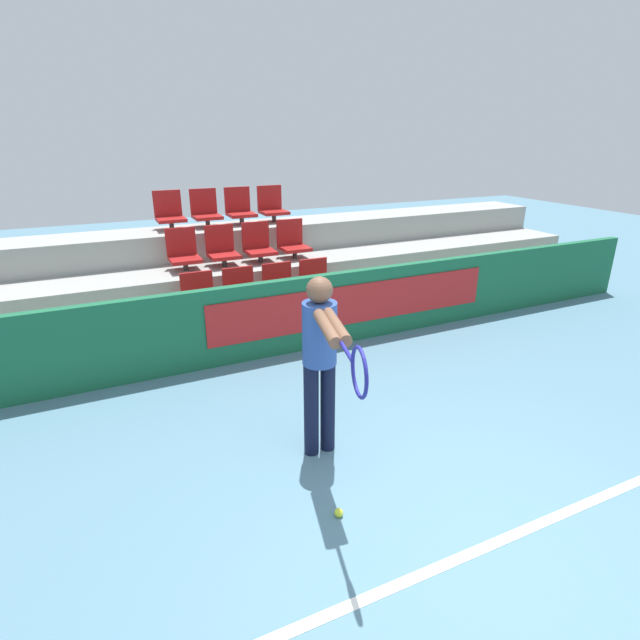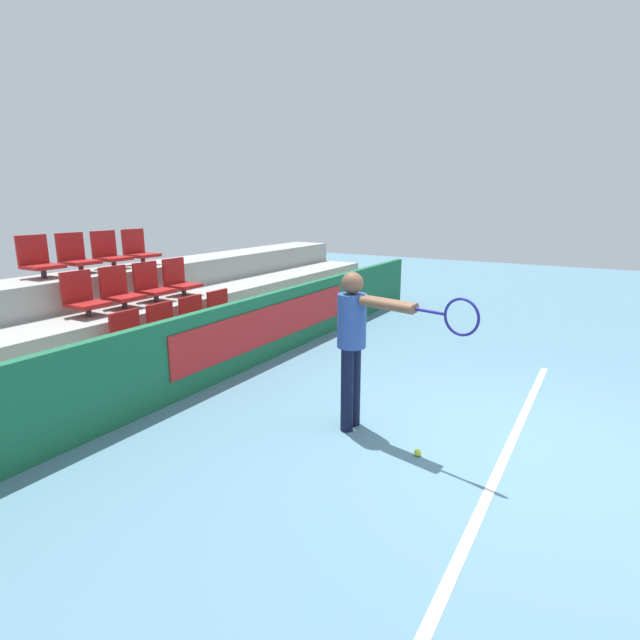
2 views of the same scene
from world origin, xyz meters
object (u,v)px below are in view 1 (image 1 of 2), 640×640
Objects in this scene: stadium_chair_0 at (200,299)px; tennis_player at (321,353)px; stadium_chair_8 at (170,213)px; stadium_chair_6 at (258,245)px; tennis_ball at (339,513)px; stadium_chair_10 at (240,209)px; stadium_chair_11 at (272,206)px; stadium_chair_1 at (241,293)px; stadium_chair_9 at (206,211)px; stadium_chair_7 at (293,242)px; stadium_chair_3 at (317,283)px; stadium_chair_5 at (222,249)px; stadium_chair_4 at (183,252)px; stadium_chair_2 at (280,288)px.

tennis_player is (0.40, -2.82, 0.33)m from stadium_chair_0.
tennis_player is at bearing -85.04° from stadium_chair_8.
stadium_chair_6 reaches higher than tennis_ball.
stadium_chair_10 and stadium_chair_11 have the same top height.
stadium_chair_1 reaches higher than tennis_ball.
stadium_chair_6 is 1.00× the size of stadium_chair_9.
stadium_chair_0 is 1.00× the size of stadium_chair_7.
stadium_chair_1 is 1.00× the size of stadium_chair_3.
stadium_chair_0 is at bearing -107.51° from stadium_chair_9.
stadium_chair_5 is at bearing -57.74° from stadium_chair_8.
stadium_chair_8 reaches higher than tennis_ball.
stadium_chair_0 is 1.00× the size of stadium_chair_4.
stadium_chair_2 is 1.00× the size of stadium_chair_9.
stadium_chair_5 is 1.00× the size of stadium_chair_11.
stadium_chair_3 is 3.11m from tennis_player.
stadium_chair_7 is 1.00× the size of stadium_chair_10.
stadium_chair_10 is at bearing 57.74° from stadium_chair_0.
stadium_chair_0 and stadium_chair_1 have the same top height.
stadium_chair_6 reaches higher than stadium_chair_3.
stadium_chair_10 is (-0.55, 0.88, 0.42)m from stadium_chair_7.
stadium_chair_2 is 2.24m from stadium_chair_8.
stadium_chair_4 is 1.48m from stadium_chair_10.
stadium_chair_4 is 3.72m from tennis_player.
stadium_chair_11 is (0.55, 1.75, 0.85)m from stadium_chair_2.
stadium_chair_3 is 1.00× the size of stadium_chair_5.
stadium_chair_4 and stadium_chair_7 have the same top height.
stadium_chair_8 is 4.63m from tennis_player.
stadium_chair_1 is 1.12m from stadium_chair_6.
stadium_chair_9 is (-1.11, 0.88, 0.42)m from stadium_chair_7.
stadium_chair_4 is 1.00× the size of stadium_chair_7.
stadium_chair_10 is (1.11, 1.75, 0.85)m from stadium_chair_0.
tennis_player is at bearing 74.46° from tennis_ball.
tennis_player is (-0.16, -4.58, -0.52)m from stadium_chair_9.
stadium_chair_0 is 3.62m from tennis_ball.
stadium_chair_10 reaches higher than stadium_chair_2.
stadium_chair_4 is at bearing 109.72° from tennis_player.
stadium_chair_2 is 2.03m from stadium_chair_9.
tennis_ball is (-0.36, -3.56, -0.63)m from stadium_chair_1.
stadium_chair_9 is (-0.55, 0.88, 0.42)m from stadium_chair_6.
stadium_chair_10 is (0.00, 0.88, 0.42)m from stadium_chair_6.
stadium_chair_2 is 1.95m from stadium_chair_10.
stadium_chair_8 is (0.00, 0.88, 0.42)m from stadium_chair_4.
stadium_chair_7 is at bearing -27.84° from stadium_chair_8.
stadium_chair_7 is at bearing 0.00° from stadium_chair_5.
stadium_chair_3 is 1.00× the size of stadium_chair_8.
stadium_chair_0 is 1.11m from stadium_chair_2.
stadium_chair_8 is (-1.11, 1.75, 0.85)m from stadium_chair_2.
stadium_chair_10 is 1.00× the size of stadium_chair_11.
stadium_chair_10 is at bearing 90.00° from stadium_chair_2.
stadium_chair_3 is (1.66, 0.00, 0.00)m from stadium_chair_0.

